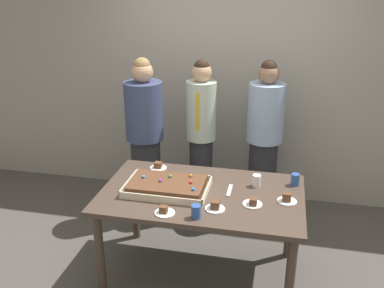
# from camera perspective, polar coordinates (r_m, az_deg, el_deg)

# --- Properties ---
(ground_plane) EXTENTS (12.00, 12.00, 0.00)m
(ground_plane) POSITION_cam_1_polar(r_m,az_deg,el_deg) (3.88, 1.19, -16.84)
(ground_plane) COLOR #4C4742
(interior_back_panel) EXTENTS (8.00, 0.12, 3.00)m
(interior_back_panel) POSITION_cam_1_polar(r_m,az_deg,el_deg) (4.71, 5.15, 10.35)
(interior_back_panel) COLOR #9E998E
(interior_back_panel) RESTS_ON ground_plane
(party_table) EXTENTS (1.61, 0.99, 0.79)m
(party_table) POSITION_cam_1_polar(r_m,az_deg,el_deg) (3.49, 1.28, -7.84)
(party_table) COLOR #47382D
(party_table) RESTS_ON ground_plane
(sheet_cake) EXTENTS (0.66, 0.44, 0.10)m
(sheet_cake) POSITION_cam_1_polar(r_m,az_deg,el_deg) (3.46, -3.33, -5.63)
(sheet_cake) COLOR beige
(sheet_cake) RESTS_ON party_table
(plated_slice_near_left) EXTENTS (0.15, 0.15, 0.06)m
(plated_slice_near_left) POSITION_cam_1_polar(r_m,az_deg,el_deg) (3.15, -3.72, -8.98)
(plated_slice_near_left) COLOR white
(plated_slice_near_left) RESTS_ON party_table
(plated_slice_near_right) EXTENTS (0.15, 0.15, 0.07)m
(plated_slice_near_right) POSITION_cam_1_polar(r_m,az_deg,el_deg) (3.37, 12.54, -7.21)
(plated_slice_near_right) COLOR white
(plated_slice_near_right) RESTS_ON party_table
(plated_slice_far_left) EXTENTS (0.15, 0.15, 0.06)m
(plated_slice_far_left) POSITION_cam_1_polar(r_m,az_deg,el_deg) (3.28, 8.12, -7.80)
(plated_slice_far_left) COLOR white
(plated_slice_far_left) RESTS_ON party_table
(plated_slice_far_right) EXTENTS (0.15, 0.15, 0.07)m
(plated_slice_far_right) POSITION_cam_1_polar(r_m,az_deg,el_deg) (3.20, 3.10, -8.34)
(plated_slice_far_right) COLOR white
(plated_slice_far_right) RESTS_ON party_table
(plated_slice_center_front) EXTENTS (0.15, 0.15, 0.06)m
(plated_slice_center_front) POSITION_cam_1_polar(r_m,az_deg,el_deg) (3.85, -4.53, -3.01)
(plated_slice_center_front) COLOR white
(plated_slice_center_front) RESTS_ON party_table
(drink_cup_nearest) EXTENTS (0.07, 0.07, 0.10)m
(drink_cup_nearest) POSITION_cam_1_polar(r_m,az_deg,el_deg) (3.56, 8.61, -4.85)
(drink_cup_nearest) COLOR white
(drink_cup_nearest) RESTS_ON party_table
(drink_cup_middle) EXTENTS (0.07, 0.07, 0.10)m
(drink_cup_middle) POSITION_cam_1_polar(r_m,az_deg,el_deg) (3.63, 13.61, -4.64)
(drink_cup_middle) COLOR #2D5199
(drink_cup_middle) RESTS_ON party_table
(drink_cup_far_end) EXTENTS (0.07, 0.07, 0.10)m
(drink_cup_far_end) POSITION_cam_1_polar(r_m,az_deg,el_deg) (3.08, 0.54, -9.02)
(drink_cup_far_end) COLOR #2D5199
(drink_cup_far_end) RESTS_ON party_table
(cake_server_utensil) EXTENTS (0.03, 0.20, 0.01)m
(cake_server_utensil) POSITION_cam_1_polar(r_m,az_deg,el_deg) (3.48, 5.03, -6.18)
(cake_server_utensil) COLOR silver
(cake_server_utensil) RESTS_ON party_table
(person_serving_front) EXTENTS (0.36, 0.36, 1.66)m
(person_serving_front) POSITION_cam_1_polar(r_m,az_deg,el_deg) (4.41, 9.62, 0.61)
(person_serving_front) COLOR #28282D
(person_serving_front) RESTS_ON ground_plane
(person_green_shirt_behind) EXTENTS (0.30, 0.30, 1.66)m
(person_green_shirt_behind) POSITION_cam_1_polar(r_m,az_deg,el_deg) (4.38, 1.22, 1.09)
(person_green_shirt_behind) COLOR #28282D
(person_green_shirt_behind) RESTS_ON ground_plane
(person_striped_tie_right) EXTENTS (0.38, 0.38, 1.69)m
(person_striped_tie_right) POSITION_cam_1_polar(r_m,az_deg,el_deg) (4.34, -6.28, 0.65)
(person_striped_tie_right) COLOR #28282D
(person_striped_tie_right) RESTS_ON ground_plane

